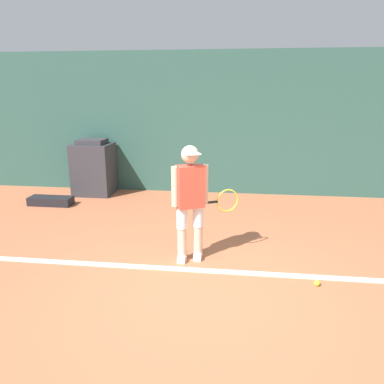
% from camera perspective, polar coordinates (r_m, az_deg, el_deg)
% --- Properties ---
extents(ground_plane, '(24.00, 24.00, 0.00)m').
position_cam_1_polar(ground_plane, '(4.23, 1.66, -15.40)').
color(ground_plane, '#B76642').
extents(back_wall, '(24.00, 0.10, 2.94)m').
position_cam_1_polar(back_wall, '(7.94, 4.83, 10.27)').
color(back_wall, '#2D564C').
rests_on(back_wall, ground_plane).
extents(court_baseline, '(21.60, 0.10, 0.01)m').
position_cam_1_polar(court_baseline, '(4.71, 2.34, -11.90)').
color(court_baseline, white).
rests_on(court_baseline, ground_plane).
extents(tennis_player, '(0.83, 0.50, 1.51)m').
position_cam_1_polar(tennis_player, '(4.73, -0.16, -1.03)').
color(tennis_player, beige).
rests_on(tennis_player, ground_plane).
extents(tennis_ball, '(0.07, 0.07, 0.07)m').
position_cam_1_polar(tennis_ball, '(4.61, 18.51, -13.02)').
color(tennis_ball, '#D1E533').
rests_on(tennis_ball, ground_plane).
extents(covered_chair, '(0.79, 0.71, 1.17)m').
position_cam_1_polar(covered_chair, '(8.21, -14.74, 3.57)').
color(covered_chair, '#333338').
rests_on(covered_chair, ground_plane).
extents(equipment_bag, '(0.83, 0.31, 0.16)m').
position_cam_1_polar(equipment_bag, '(7.75, -20.71, -1.28)').
color(equipment_bag, black).
rests_on(equipment_bag, ground_plane).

